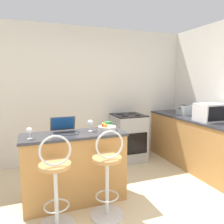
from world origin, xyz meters
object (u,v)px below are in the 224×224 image
Objects in this scene: bar_stool_far at (107,176)px; wine_glass_short at (90,123)px; toaster at (184,110)px; wine_glass_tall at (29,131)px; laptop at (64,129)px; fruit_bowl at (107,128)px; mug_green at (108,124)px; bar_stool_near at (56,184)px; microwave at (211,112)px; stove_range at (128,137)px; pepper_mill at (198,109)px.

bar_stool_far is 0.74m from wine_glass_short.
toaster is 1.89× the size of wine_glass_tall.
wine_glass_short is at bearing -5.49° from laptop.
wine_glass_short reaches higher than bar_stool_far.
wine_glass_short is at bearing 173.98° from fruit_bowl.
laptop reaches higher than wine_glass_short.
wine_glass_short is (0.35, -0.03, 0.06)m from laptop.
bar_stool_far is 0.83m from mug_green.
mug_green is 0.68× the size of wine_glass_short.
wine_glass_tall is (-0.24, 0.39, 0.51)m from bar_stool_near.
bar_stool_far is at bearing -164.77° from microwave.
laptop is at bearing -142.90° from stove_range.
wine_glass_tall is (-0.82, 0.39, 0.51)m from bar_stool_far.
bar_stool_far is 3.31× the size of laptop.
wine_glass_short is (-0.06, 0.52, 0.53)m from bar_stool_far.
wine_glass_tall reaches higher than stove_range.
pepper_mill is at bearing 26.47° from bar_stool_far.
stove_range is 8.81× the size of mug_green.
toaster is (2.42, 0.67, 0.04)m from laptop.
microwave is 1.93× the size of fruit_bowl.
bar_stool_far is 0.69m from fruit_bowl.
mug_green is at bearing 9.01° from laptop.
bar_stool_near reaches higher than stove_range.
mug_green is (-1.77, -0.57, -0.05)m from toaster.
pepper_mill is at bearing 14.71° from wine_glass_short.
wine_glass_short reaches higher than mug_green.
microwave is at bearing -0.08° from laptop.
laptop reaches higher than fruit_bowl.
wine_glass_short is (-2.07, -0.71, 0.02)m from toaster.
mug_green is at bearing 69.72° from bar_stool_far.
toaster is 2.95m from wine_glass_tall.
laptop is 0.35m from wine_glass_short.
pepper_mill is at bearing 12.18° from laptop.
toaster reaches higher than stove_range.
bar_stool_near is at bearing -141.53° from mug_green.
bar_stool_far is at bearing -148.70° from toaster.
microwave reaches higher than wine_glass_tall.
microwave is 0.50× the size of stove_range.
bar_stool_near is at bearing -158.38° from pepper_mill.
stove_range is at bearing 158.75° from pepper_mill.
bar_stool_near is 1.00m from fruit_bowl.
fruit_bowl is at bearing -163.26° from pepper_mill.
mug_green is at bearing 38.47° from bar_stool_near.
stove_range is 2.26m from wine_glass_tall.
pepper_mill reaches higher than wine_glass_short.
toaster is at bearing 18.83° from wine_glass_short.
fruit_bowl is at bearing -126.92° from stove_range.
microwave is 3.00× the size of wine_glass_short.
fruit_bowl is at bearing -178.36° from microwave.
bar_stool_far is 10.05× the size of mug_green.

